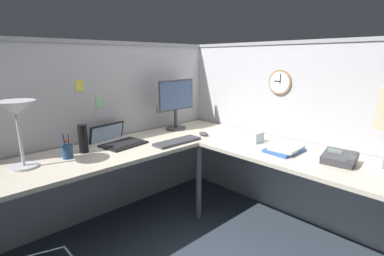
{
  "coord_description": "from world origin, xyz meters",
  "views": [
    {
      "loc": [
        -1.54,
        -1.54,
        1.43
      ],
      "look_at": [
        0.23,
        0.32,
        0.81
      ],
      "focal_mm": 27.02,
      "sensor_mm": 36.0,
      "label": 1
    }
  ],
  "objects_px": {
    "pen_cup": "(67,151)",
    "book_stack": "(285,149)",
    "computer_mouse": "(204,134)",
    "thermos_flask": "(83,139)",
    "monitor": "(176,101)",
    "office_phone": "(340,159)",
    "laptop": "(116,140)",
    "tissue_box": "(254,137)",
    "desk_lamp_dome": "(16,114)",
    "keyboard": "(177,142)",
    "wall_clock": "(280,82)"
  },
  "relations": [
    {
      "from": "thermos_flask",
      "to": "book_stack",
      "type": "relative_size",
      "value": 0.74
    },
    {
      "from": "desk_lamp_dome",
      "to": "office_phone",
      "type": "xyz_separation_m",
      "value": [
        1.58,
        -1.41,
        -0.33
      ]
    },
    {
      "from": "book_stack",
      "to": "tissue_box",
      "type": "relative_size",
      "value": 2.49
    },
    {
      "from": "keyboard",
      "to": "wall_clock",
      "type": "distance_m",
      "value": 1.06
    },
    {
      "from": "computer_mouse",
      "to": "book_stack",
      "type": "height_order",
      "value": "book_stack"
    },
    {
      "from": "tissue_box",
      "to": "desk_lamp_dome",
      "type": "bearing_deg",
      "value": 156.55
    },
    {
      "from": "book_stack",
      "to": "pen_cup",
      "type": "bearing_deg",
      "value": 141.51
    },
    {
      "from": "monitor",
      "to": "keyboard",
      "type": "bearing_deg",
      "value": -129.3
    },
    {
      "from": "desk_lamp_dome",
      "to": "pen_cup",
      "type": "height_order",
      "value": "desk_lamp_dome"
    },
    {
      "from": "monitor",
      "to": "keyboard",
      "type": "xyz_separation_m",
      "value": [
        -0.31,
        -0.38,
        -0.28
      ]
    },
    {
      "from": "thermos_flask",
      "to": "tissue_box",
      "type": "xyz_separation_m",
      "value": [
        1.18,
        -0.73,
        -0.06
      ]
    },
    {
      "from": "laptop",
      "to": "desk_lamp_dome",
      "type": "distance_m",
      "value": 0.81
    },
    {
      "from": "laptop",
      "to": "office_phone",
      "type": "height_order",
      "value": "laptop"
    },
    {
      "from": "desk_lamp_dome",
      "to": "wall_clock",
      "type": "bearing_deg",
      "value": -20.63
    },
    {
      "from": "laptop",
      "to": "keyboard",
      "type": "relative_size",
      "value": 1.0
    },
    {
      "from": "laptop",
      "to": "computer_mouse",
      "type": "xyz_separation_m",
      "value": [
        0.71,
        -0.35,
        -0.01
      ]
    },
    {
      "from": "laptop",
      "to": "pen_cup",
      "type": "bearing_deg",
      "value": -166.91
    },
    {
      "from": "thermos_flask",
      "to": "desk_lamp_dome",
      "type": "bearing_deg",
      "value": -175.09
    },
    {
      "from": "monitor",
      "to": "office_phone",
      "type": "height_order",
      "value": "monitor"
    },
    {
      "from": "pen_cup",
      "to": "wall_clock",
      "type": "distance_m",
      "value": 1.85
    },
    {
      "from": "pen_cup",
      "to": "book_stack",
      "type": "bearing_deg",
      "value": -38.49
    },
    {
      "from": "computer_mouse",
      "to": "pen_cup",
      "type": "height_order",
      "value": "pen_cup"
    },
    {
      "from": "thermos_flask",
      "to": "office_phone",
      "type": "relative_size",
      "value": 0.98
    },
    {
      "from": "keyboard",
      "to": "book_stack",
      "type": "bearing_deg",
      "value": -59.54
    },
    {
      "from": "thermos_flask",
      "to": "tissue_box",
      "type": "distance_m",
      "value": 1.39
    },
    {
      "from": "computer_mouse",
      "to": "pen_cup",
      "type": "relative_size",
      "value": 0.58
    },
    {
      "from": "laptop",
      "to": "tissue_box",
      "type": "relative_size",
      "value": 3.57
    },
    {
      "from": "thermos_flask",
      "to": "keyboard",
      "type": "bearing_deg",
      "value": -23.58
    },
    {
      "from": "wall_clock",
      "to": "tissue_box",
      "type": "bearing_deg",
      "value": 174.98
    },
    {
      "from": "computer_mouse",
      "to": "office_phone",
      "type": "relative_size",
      "value": 0.46
    },
    {
      "from": "laptop",
      "to": "pen_cup",
      "type": "height_order",
      "value": "pen_cup"
    },
    {
      "from": "thermos_flask",
      "to": "wall_clock",
      "type": "relative_size",
      "value": 1.0
    },
    {
      "from": "pen_cup",
      "to": "book_stack",
      "type": "xyz_separation_m",
      "value": [
        1.27,
        -1.01,
        -0.03
      ]
    },
    {
      "from": "keyboard",
      "to": "desk_lamp_dome",
      "type": "distance_m",
      "value": 1.19
    },
    {
      "from": "monitor",
      "to": "thermos_flask",
      "type": "bearing_deg",
      "value": -175.41
    },
    {
      "from": "pen_cup",
      "to": "monitor",
      "type": "bearing_deg",
      "value": 6.33
    },
    {
      "from": "laptop",
      "to": "keyboard",
      "type": "xyz_separation_m",
      "value": [
        0.38,
        -0.36,
        -0.01
      ]
    },
    {
      "from": "laptop",
      "to": "book_stack",
      "type": "distance_m",
      "value": 1.39
    },
    {
      "from": "book_stack",
      "to": "wall_clock",
      "type": "height_order",
      "value": "wall_clock"
    },
    {
      "from": "monitor",
      "to": "desk_lamp_dome",
      "type": "relative_size",
      "value": 1.12
    },
    {
      "from": "monitor",
      "to": "book_stack",
      "type": "distance_m",
      "value": 1.18
    },
    {
      "from": "computer_mouse",
      "to": "wall_clock",
      "type": "relative_size",
      "value": 0.47
    },
    {
      "from": "thermos_flask",
      "to": "book_stack",
      "type": "height_order",
      "value": "thermos_flask"
    },
    {
      "from": "keyboard",
      "to": "book_stack",
      "type": "relative_size",
      "value": 1.44
    },
    {
      "from": "wall_clock",
      "to": "laptop",
      "type": "bearing_deg",
      "value": 145.6
    },
    {
      "from": "laptop",
      "to": "keyboard",
      "type": "distance_m",
      "value": 0.52
    },
    {
      "from": "tissue_box",
      "to": "thermos_flask",
      "type": "bearing_deg",
      "value": 148.21
    },
    {
      "from": "desk_lamp_dome",
      "to": "monitor",
      "type": "bearing_deg",
      "value": 4.69
    },
    {
      "from": "laptop",
      "to": "thermos_flask",
      "type": "bearing_deg",
      "value": -169.29
    },
    {
      "from": "computer_mouse",
      "to": "thermos_flask",
      "type": "bearing_deg",
      "value": 164.18
    }
  ]
}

